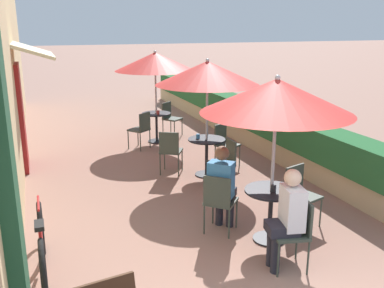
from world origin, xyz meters
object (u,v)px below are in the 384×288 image
cafe_chair_mid_right (225,141)px  patio_table_far (156,122)px  cafe_chair_far_left (170,116)px  cafe_chair_far_right (141,127)px  cafe_chair_mid_left (225,159)px  coffee_cup_near (273,188)px  bicycle_leaning (42,247)px  patio_table_mid (207,150)px  patio_umbrella_near (277,96)px  patio_umbrella_mid (207,73)px  cafe_chair_mid_back (170,149)px  cafe_chair_near_right (296,228)px  seated_patron_near_right (287,215)px  seated_patron_near_left (222,184)px  cafe_chair_near_back (300,191)px  coffee_cup_mid (198,136)px  patio_umbrella_far (155,62)px  cafe_chair_near_left (219,199)px  coffee_cup_far (158,112)px  patio_table_near (271,205)px

cafe_chair_mid_right → patio_table_far: bearing=-100.3°
cafe_chair_far_left → cafe_chair_far_right: (-1.01, -0.97, 0.00)m
cafe_chair_mid_left → patio_table_far: bearing=5.5°
coffee_cup_near → bicycle_leaning: bearing=175.1°
patio_table_mid → cafe_chair_far_left: bearing=85.1°
patio_umbrella_near → cafe_chair_mid_right: patio_umbrella_near is taller
coffee_cup_near → patio_umbrella_mid: (0.20, 2.76, 1.20)m
coffee_cup_near → cafe_chair_mid_right: (0.77, 3.17, -0.25)m
cafe_chair_mid_left → cafe_chair_far_left: same height
cafe_chair_mid_back → patio_umbrella_near: bearing=-50.9°
cafe_chair_near_right → patio_umbrella_mid: (0.26, 3.39, 1.45)m
seated_patron_near_right → seated_patron_near_left: bearing=27.1°
seated_patron_near_left → cafe_chair_far_right: 4.41m
patio_umbrella_near → seated_patron_near_right: bearing=-105.5°
cafe_chair_near_back → coffee_cup_mid: size_ratio=9.67×
cafe_chair_near_right → patio_table_mid: (0.26, 3.39, -0.01)m
coffee_cup_mid → cafe_chair_mid_right: bearing=24.8°
seated_patron_near_left → cafe_chair_near_right: size_ratio=1.44×
seated_patron_near_right → patio_table_far: (0.14, 6.06, -0.18)m
seated_patron_near_right → patio_umbrella_far: bearing=11.2°
cafe_chair_far_left → bicycle_leaning: cafe_chair_far_left is taller
patio_table_far → patio_umbrella_far: patio_umbrella_far is taller
cafe_chair_near_right → cafe_chair_mid_back: (-0.38, 3.68, 0.00)m
cafe_chair_near_left → patio_table_far: cafe_chair_near_left is taller
coffee_cup_far → cafe_chair_mid_left: bearing=-84.8°
patio_table_near → cafe_chair_far_right: cafe_chair_far_right is taller
seated_patron_near_right → patio_umbrella_mid: size_ratio=0.56×
cafe_chair_near_left → cafe_chair_mid_left: 1.79m
cafe_chair_mid_right → patio_umbrella_near: bearing=46.8°
bicycle_leaning → coffee_cup_near: bearing=-4.7°
coffee_cup_mid → patio_umbrella_near: bearing=-90.8°
cafe_chair_mid_right → cafe_chair_mid_back: same height
patio_table_near → cafe_chair_far_left: (0.46, 5.88, 0.01)m
patio_table_near → cafe_chair_near_right: 0.70m
seated_patron_near_left → seated_patron_near_right: (0.30, -1.17, 0.00)m
cafe_chair_mid_back → cafe_chair_far_left: same height
seated_patron_near_left → cafe_chair_near_left: bearing=-90.0°
cafe_chair_near_left → coffee_cup_far: 4.87m
coffee_cup_mid → patio_table_far: bearing=91.8°
seated_patron_near_right → patio_table_mid: (0.37, 3.37, -0.18)m
coffee_cup_mid → patio_table_far: 2.63m
cafe_chair_near_left → seated_patron_near_right: seated_patron_near_right is taller
cafe_chair_near_right → seated_patron_near_right: seated_patron_near_right is taller
patio_table_near → cafe_chair_near_left: cafe_chair_near_left is taller
cafe_chair_near_right → seated_patron_near_right: (-0.11, 0.02, 0.17)m
seated_patron_near_right → coffee_cup_far: seated_patron_near_right is taller
cafe_chair_mid_back → coffee_cup_far: bearing=110.0°
patio_table_far → cafe_chair_near_left: bearing=-96.0°
patio_umbrella_near → seated_patron_near_right: size_ratio=1.79×
cafe_chair_mid_right → seated_patron_near_left: bearing=35.0°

